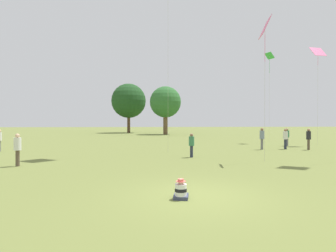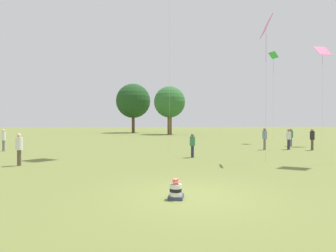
{
  "view_description": "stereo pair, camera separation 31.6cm",
  "coord_description": "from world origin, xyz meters",
  "px_view_note": "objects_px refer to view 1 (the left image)",
  "views": [
    {
      "loc": [
        -1.74,
        -7.74,
        2.2
      ],
      "look_at": [
        -0.16,
        6.45,
        2.05
      ],
      "focal_mm": 28.0,
      "sensor_mm": 36.0,
      "label": 1
    },
    {
      "loc": [
        -1.42,
        -7.77,
        2.2
      ],
      "look_at": [
        -0.16,
        6.45,
        2.05
      ],
      "focal_mm": 28.0,
      "sensor_mm": 36.0,
      "label": 2
    }
  ],
  "objects_px": {
    "kite_0": "(265,30)",
    "distant_tree_1": "(165,102)",
    "person_standing_6": "(285,137)",
    "person_standing_2": "(287,136)",
    "person_standing_3": "(18,147)",
    "distant_tree_0": "(129,101)",
    "person_standing_4": "(192,143)",
    "person_standing_5": "(262,137)",
    "person_standing_0": "(309,137)",
    "kite_1": "(269,59)",
    "seated_toddler": "(181,191)",
    "kite_2": "(318,53)"
  },
  "relations": [
    {
      "from": "kite_0",
      "to": "kite_2",
      "type": "relative_size",
      "value": 0.83
    },
    {
      "from": "person_standing_5",
      "to": "person_standing_6",
      "type": "relative_size",
      "value": 1.05
    },
    {
      "from": "person_standing_2",
      "to": "person_standing_0",
      "type": "bearing_deg",
      "value": -71.68
    },
    {
      "from": "person_standing_0",
      "to": "kite_0",
      "type": "height_order",
      "value": "kite_0"
    },
    {
      "from": "person_standing_0",
      "to": "person_standing_4",
      "type": "xyz_separation_m",
      "value": [
        -10.58,
        -3.62,
        -0.14
      ]
    },
    {
      "from": "kite_1",
      "to": "kite_2",
      "type": "xyz_separation_m",
      "value": [
        3.18,
        -3.76,
        -0.24
      ]
    },
    {
      "from": "person_standing_2",
      "to": "person_standing_3",
      "type": "bearing_deg",
      "value": -130.76
    },
    {
      "from": "kite_0",
      "to": "distant_tree_1",
      "type": "height_order",
      "value": "distant_tree_1"
    },
    {
      "from": "person_standing_6",
      "to": "person_standing_2",
      "type": "bearing_deg",
      "value": 154.92
    },
    {
      "from": "seated_toddler",
      "to": "person_standing_3",
      "type": "distance_m",
      "value": 9.96
    },
    {
      "from": "person_standing_0",
      "to": "person_standing_4",
      "type": "bearing_deg",
      "value": 98.39
    },
    {
      "from": "person_standing_5",
      "to": "kite_1",
      "type": "relative_size",
      "value": 0.18
    },
    {
      "from": "kite_2",
      "to": "distant_tree_1",
      "type": "bearing_deg",
      "value": 155.86
    },
    {
      "from": "kite_0",
      "to": "kite_2",
      "type": "height_order",
      "value": "kite_2"
    },
    {
      "from": "person_standing_3",
      "to": "distant_tree_1",
      "type": "bearing_deg",
      "value": 20.2
    },
    {
      "from": "person_standing_2",
      "to": "person_standing_6",
      "type": "bearing_deg",
      "value": -99.28
    },
    {
      "from": "person_standing_2",
      "to": "kite_1",
      "type": "bearing_deg",
      "value": 107.29
    },
    {
      "from": "person_standing_3",
      "to": "person_standing_5",
      "type": "height_order",
      "value": "person_standing_5"
    },
    {
      "from": "distant_tree_0",
      "to": "person_standing_4",
      "type": "bearing_deg",
      "value": -82.72
    },
    {
      "from": "person_standing_4",
      "to": "person_standing_6",
      "type": "height_order",
      "value": "person_standing_6"
    },
    {
      "from": "kite_2",
      "to": "person_standing_4",
      "type": "bearing_deg",
      "value": -110.73
    },
    {
      "from": "seated_toddler",
      "to": "person_standing_2",
      "type": "relative_size",
      "value": 0.36
    },
    {
      "from": "seated_toddler",
      "to": "kite_0",
      "type": "distance_m",
      "value": 11.75
    },
    {
      "from": "kite_1",
      "to": "person_standing_3",
      "type": "bearing_deg",
      "value": 146.84
    },
    {
      "from": "person_standing_0",
      "to": "kite_1",
      "type": "height_order",
      "value": "kite_1"
    },
    {
      "from": "person_standing_0",
      "to": "kite_2",
      "type": "height_order",
      "value": "kite_2"
    },
    {
      "from": "distant_tree_0",
      "to": "distant_tree_1",
      "type": "bearing_deg",
      "value": -53.11
    },
    {
      "from": "seated_toddler",
      "to": "kite_0",
      "type": "xyz_separation_m",
      "value": [
        6.02,
        6.92,
        7.34
      ]
    },
    {
      "from": "seated_toddler",
      "to": "person_standing_6",
      "type": "bearing_deg",
      "value": 63.71
    },
    {
      "from": "distant_tree_0",
      "to": "person_standing_2",
      "type": "bearing_deg",
      "value": -66.09
    },
    {
      "from": "seated_toddler",
      "to": "person_standing_2",
      "type": "height_order",
      "value": "person_standing_2"
    },
    {
      "from": "person_standing_3",
      "to": "kite_0",
      "type": "height_order",
      "value": "kite_0"
    },
    {
      "from": "person_standing_4",
      "to": "person_standing_3",
      "type": "bearing_deg",
      "value": 8.35
    },
    {
      "from": "person_standing_4",
      "to": "person_standing_6",
      "type": "relative_size",
      "value": 0.89
    },
    {
      "from": "seated_toddler",
      "to": "person_standing_5",
      "type": "bearing_deg",
      "value": 69.36
    },
    {
      "from": "person_standing_4",
      "to": "kite_1",
      "type": "distance_m",
      "value": 18.57
    },
    {
      "from": "seated_toddler",
      "to": "person_standing_6",
      "type": "height_order",
      "value": "person_standing_6"
    },
    {
      "from": "person_standing_2",
      "to": "person_standing_4",
      "type": "bearing_deg",
      "value": -122.37
    },
    {
      "from": "kite_2",
      "to": "person_standing_0",
      "type": "bearing_deg",
      "value": -91.85
    },
    {
      "from": "seated_toddler",
      "to": "kite_2",
      "type": "xyz_separation_m",
      "value": [
        16.77,
        17.14,
        9.06
      ]
    },
    {
      "from": "person_standing_2",
      "to": "kite_1",
      "type": "distance_m",
      "value": 9.63
    },
    {
      "from": "person_standing_2",
      "to": "distant_tree_0",
      "type": "bearing_deg",
      "value": 137.58
    },
    {
      "from": "person_standing_4",
      "to": "kite_0",
      "type": "relative_size",
      "value": 0.19
    },
    {
      "from": "kite_0",
      "to": "kite_1",
      "type": "relative_size",
      "value": 0.81
    },
    {
      "from": "seated_toddler",
      "to": "person_standing_3",
      "type": "relative_size",
      "value": 0.36
    },
    {
      "from": "distant_tree_0",
      "to": "kite_0",
      "type": "bearing_deg",
      "value": -78.48
    },
    {
      "from": "person_standing_3",
      "to": "kite_1",
      "type": "distance_m",
      "value": 26.77
    },
    {
      "from": "distant_tree_1",
      "to": "person_standing_6",
      "type": "bearing_deg",
      "value": -76.82
    },
    {
      "from": "seated_toddler",
      "to": "kite_1",
      "type": "distance_m",
      "value": 26.61
    },
    {
      "from": "kite_1",
      "to": "distant_tree_0",
      "type": "bearing_deg",
      "value": 50.02
    }
  ]
}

